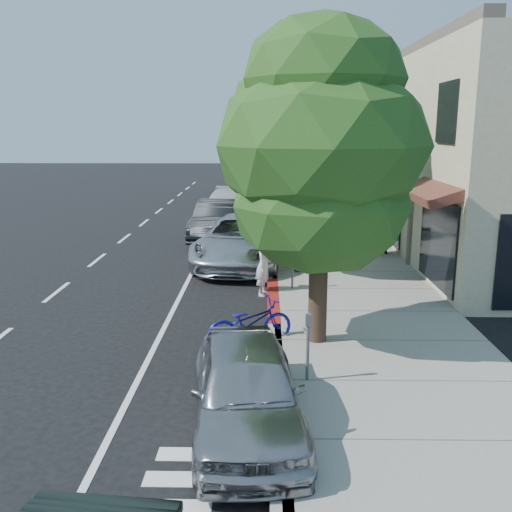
{
  "coord_description": "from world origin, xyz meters",
  "views": [
    {
      "loc": [
        -0.22,
        -13.6,
        4.65
      ],
      "look_at": [
        -0.46,
        0.85,
        1.35
      ],
      "focal_mm": 40.0,
      "sensor_mm": 36.0,
      "label": 1
    }
  ],
  "objects_px": {
    "street_tree_3": "(288,128)",
    "street_tree_5": "(282,125)",
    "pedestrian": "(378,230)",
    "street_tree_1": "(303,120)",
    "street_tree_4": "(284,120)",
    "street_tree_0": "(322,150)",
    "street_tree_2": "(293,136)",
    "dark_sedan": "(218,220)",
    "cyclist": "(263,264)",
    "near_car_a": "(246,389)",
    "dark_suv_far": "(251,188)",
    "white_pickup": "(226,205)",
    "silver_suv": "(243,240)",
    "bicycle": "(250,323)"
  },
  "relations": [
    {
      "from": "street_tree_1",
      "to": "street_tree_4",
      "type": "relative_size",
      "value": 0.96
    },
    {
      "from": "silver_suv",
      "to": "street_tree_4",
      "type": "bearing_deg",
      "value": 90.46
    },
    {
      "from": "street_tree_4",
      "to": "dark_sedan",
      "type": "xyz_separation_m",
      "value": [
        -3.1,
        -12.09,
        -4.21
      ]
    },
    {
      "from": "street_tree_0",
      "to": "dark_sedan",
      "type": "relative_size",
      "value": 1.38
    },
    {
      "from": "street_tree_0",
      "to": "dark_suv_far",
      "type": "distance_m",
      "value": 25.78
    },
    {
      "from": "street_tree_5",
      "to": "street_tree_0",
      "type": "bearing_deg",
      "value": -90.0
    },
    {
      "from": "near_car_a",
      "to": "cyclist",
      "type": "bearing_deg",
      "value": 82.52
    },
    {
      "from": "street_tree_4",
      "to": "pedestrian",
      "type": "xyz_separation_m",
      "value": [
        2.91,
        -15.54,
        -3.99
      ]
    },
    {
      "from": "street_tree_5",
      "to": "near_car_a",
      "type": "distance_m",
      "value": 33.77
    },
    {
      "from": "dark_sedan",
      "to": "cyclist",
      "type": "bearing_deg",
      "value": -71.87
    },
    {
      "from": "dark_sedan",
      "to": "white_pickup",
      "type": "relative_size",
      "value": 0.94
    },
    {
      "from": "silver_suv",
      "to": "pedestrian",
      "type": "relative_size",
      "value": 3.39
    },
    {
      "from": "cyclist",
      "to": "street_tree_2",
      "type": "bearing_deg",
      "value": 6.16
    },
    {
      "from": "silver_suv",
      "to": "cyclist",
      "type": "bearing_deg",
      "value": -71.8
    },
    {
      "from": "dark_suv_far",
      "to": "bicycle",
      "type": "bearing_deg",
      "value": -93.26
    },
    {
      "from": "street_tree_5",
      "to": "silver_suv",
      "type": "relative_size",
      "value": 1.25
    },
    {
      "from": "bicycle",
      "to": "white_pickup",
      "type": "xyz_separation_m",
      "value": [
        -1.65,
        16.95,
        0.25
      ]
    },
    {
      "from": "dark_sedan",
      "to": "pedestrian",
      "type": "bearing_deg",
      "value": -25.17
    },
    {
      "from": "dark_sedan",
      "to": "pedestrian",
      "type": "relative_size",
      "value": 2.79
    },
    {
      "from": "street_tree_1",
      "to": "white_pickup",
      "type": "bearing_deg",
      "value": 105.74
    },
    {
      "from": "street_tree_2",
      "to": "near_car_a",
      "type": "height_order",
      "value": "street_tree_2"
    },
    {
      "from": "street_tree_1",
      "to": "pedestrian",
      "type": "relative_size",
      "value": 4.39
    },
    {
      "from": "street_tree_5",
      "to": "near_car_a",
      "type": "xyz_separation_m",
      "value": [
        -1.4,
        -33.5,
        -4.02
      ]
    },
    {
      "from": "street_tree_4",
      "to": "street_tree_0",
      "type": "bearing_deg",
      "value": -90.0
    },
    {
      "from": "street_tree_2",
      "to": "street_tree_4",
      "type": "xyz_separation_m",
      "value": [
        0.0,
        12.0,
        0.75
      ]
    },
    {
      "from": "cyclist",
      "to": "dark_suv_far",
      "type": "xyz_separation_m",
      "value": [
        -0.87,
        21.63,
        -0.16
      ]
    },
    {
      "from": "near_car_a",
      "to": "street_tree_2",
      "type": "bearing_deg",
      "value": 79.18
    },
    {
      "from": "dark_sedan",
      "to": "street_tree_1",
      "type": "bearing_deg",
      "value": -57.64
    },
    {
      "from": "dark_sedan",
      "to": "dark_suv_far",
      "type": "distance_m",
      "value": 13.59
    },
    {
      "from": "silver_suv",
      "to": "white_pickup",
      "type": "relative_size",
      "value": 1.15
    },
    {
      "from": "silver_suv",
      "to": "pedestrian",
      "type": "distance_m",
      "value": 4.91
    },
    {
      "from": "street_tree_3",
      "to": "cyclist",
      "type": "height_order",
      "value": "street_tree_3"
    },
    {
      "from": "street_tree_3",
      "to": "street_tree_5",
      "type": "xyz_separation_m",
      "value": [
        0.0,
        12.0,
        0.15
      ]
    },
    {
      "from": "street_tree_4",
      "to": "street_tree_5",
      "type": "relative_size",
      "value": 1.08
    },
    {
      "from": "silver_suv",
      "to": "street_tree_0",
      "type": "bearing_deg",
      "value": -68.82
    },
    {
      "from": "street_tree_1",
      "to": "dark_sedan",
      "type": "relative_size",
      "value": 1.57
    },
    {
      "from": "street_tree_0",
      "to": "dark_suv_far",
      "type": "height_order",
      "value": "street_tree_0"
    },
    {
      "from": "near_car_a",
      "to": "pedestrian",
      "type": "bearing_deg",
      "value": 64.5
    },
    {
      "from": "street_tree_2",
      "to": "cyclist",
      "type": "bearing_deg",
      "value": -98.13
    },
    {
      "from": "white_pickup",
      "to": "near_car_a",
      "type": "distance_m",
      "value": 20.57
    },
    {
      "from": "street_tree_1",
      "to": "silver_suv",
      "type": "height_order",
      "value": "street_tree_1"
    },
    {
      "from": "street_tree_4",
      "to": "pedestrian",
      "type": "distance_m",
      "value": 16.31
    },
    {
      "from": "street_tree_1",
      "to": "street_tree_4",
      "type": "xyz_separation_m",
      "value": [
        0.0,
        18.0,
        0.19
      ]
    },
    {
      "from": "silver_suv",
      "to": "bicycle",
      "type": "bearing_deg",
      "value": -79.58
    },
    {
      "from": "dark_suv_far",
      "to": "silver_suv",
      "type": "bearing_deg",
      "value": -94.13
    },
    {
      "from": "street_tree_3",
      "to": "street_tree_4",
      "type": "height_order",
      "value": "street_tree_4"
    },
    {
      "from": "pedestrian",
      "to": "street_tree_1",
      "type": "bearing_deg",
      "value": -1.57
    },
    {
      "from": "street_tree_3",
      "to": "white_pickup",
      "type": "bearing_deg",
      "value": -162.12
    },
    {
      "from": "street_tree_0",
      "to": "street_tree_2",
      "type": "distance_m",
      "value": 12.0
    },
    {
      "from": "street_tree_3",
      "to": "bicycle",
      "type": "relative_size",
      "value": 3.79
    }
  ]
}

